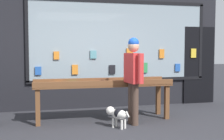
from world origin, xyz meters
TOP-DOWN VIEW (x-y plane):
  - ground_plane at (0.00, 0.00)m, footprint 40.00×40.00m
  - shopfront_facade at (0.09, 2.39)m, footprint 7.03×0.29m
  - display_table_main at (-0.00, 0.99)m, footprint 2.92×0.75m
  - person_browsing at (0.50, 0.43)m, footprint 0.27×0.68m
  - small_dog at (0.12, 0.25)m, footprint 0.38×0.50m

SIDE VIEW (x-z plane):
  - ground_plane at x=0.00m, z-range 0.00..0.00m
  - small_dog at x=0.12m, z-range 0.07..0.46m
  - display_table_main at x=0.00m, z-range 0.27..1.14m
  - person_browsing at x=0.50m, z-range 0.16..1.89m
  - shopfront_facade at x=0.09m, z-range -0.01..3.49m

